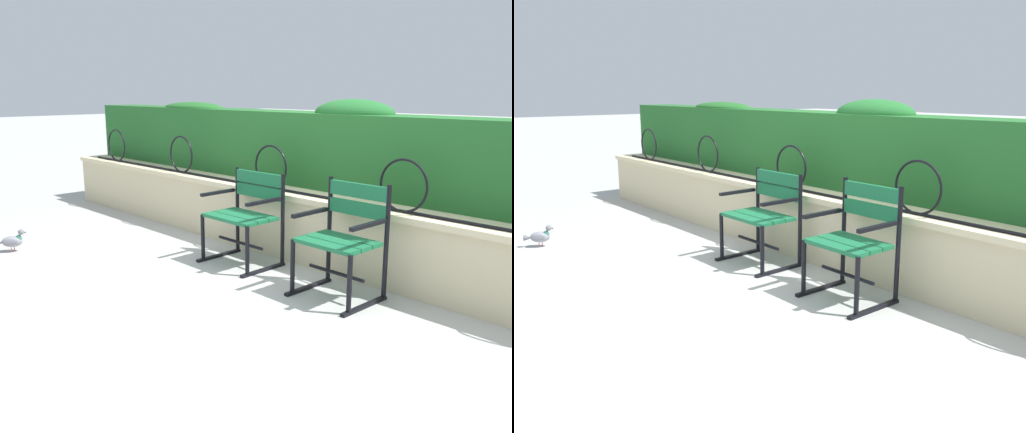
# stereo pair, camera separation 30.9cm
# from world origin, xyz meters

# --- Properties ---
(ground_plane) EXTENTS (60.00, 60.00, 0.00)m
(ground_plane) POSITION_xyz_m (0.00, 0.00, 0.00)
(ground_plane) COLOR #ADADA8
(stone_wall) EXTENTS (8.31, 0.41, 0.63)m
(stone_wall) POSITION_xyz_m (0.00, 0.90, 0.32)
(stone_wall) COLOR beige
(stone_wall) RESTS_ON ground
(iron_arch_fence) EXTENTS (7.76, 0.02, 0.42)m
(iron_arch_fence) POSITION_xyz_m (-0.41, 0.82, 0.80)
(iron_arch_fence) COLOR black
(iron_arch_fence) RESTS_ON stone_wall
(hedge_row) EXTENTS (8.15, 0.48, 0.84)m
(hedge_row) POSITION_xyz_m (0.04, 1.31, 1.01)
(hedge_row) COLOR #236028
(hedge_row) RESTS_ON stone_wall
(park_chair_left) EXTENTS (0.64, 0.52, 0.83)m
(park_chair_left) POSITION_xyz_m (-0.44, 0.44, 0.46)
(park_chair_left) COLOR #19663D
(park_chair_left) RESTS_ON ground
(park_chair_right) EXTENTS (0.59, 0.53, 0.88)m
(park_chair_right) POSITION_xyz_m (0.68, 0.40, 0.47)
(park_chair_right) COLOR #19663D
(park_chair_right) RESTS_ON ground
(pigeon_near_chairs) EXTENTS (0.20, 0.26, 0.22)m
(pigeon_near_chairs) POSITION_xyz_m (-2.25, -1.00, 0.11)
(pigeon_near_chairs) COLOR gray
(pigeon_near_chairs) RESTS_ON ground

